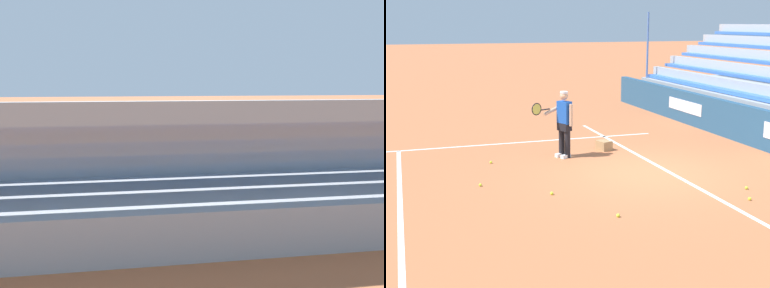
# 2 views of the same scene
# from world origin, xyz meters

# --- Properties ---
(ground_plane) EXTENTS (160.00, 160.00, 0.00)m
(ground_plane) POSITION_xyz_m (0.00, 0.00, 0.00)
(ground_plane) COLOR #B7663D
(court_baseline_white) EXTENTS (12.00, 0.10, 0.01)m
(court_baseline_white) POSITION_xyz_m (0.00, -0.50, 0.00)
(court_baseline_white) COLOR white
(court_baseline_white) RESTS_ON ground
(court_sideline_white) EXTENTS (0.10, 12.00, 0.01)m
(court_sideline_white) POSITION_xyz_m (4.11, 4.00, 0.00)
(court_sideline_white) COLOR white
(court_sideline_white) RESTS_ON ground
(court_service_line_white) EXTENTS (8.22, 0.10, 0.01)m
(court_service_line_white) POSITION_xyz_m (0.00, 5.50, 0.00)
(court_service_line_white) COLOR white
(court_service_line_white) RESTS_ON ground
(tennis_player) EXTENTS (0.57, 1.07, 1.71)m
(tennis_player) POSITION_xyz_m (2.07, 1.42, 0.89)
(tennis_player) COLOR black
(tennis_player) RESTS_ON ground
(ball_box_cardboard) EXTENTS (0.47, 0.40, 0.26)m
(ball_box_cardboard) POSITION_xyz_m (2.47, 0.14, 0.13)
(ball_box_cardboard) COLOR #A87F51
(ball_box_cardboard) RESTS_ON ground
(tennis_ball_far_left) EXTENTS (0.07, 0.07, 0.07)m
(tennis_ball_far_left) POSITION_xyz_m (-0.86, 2.57, 0.03)
(tennis_ball_far_left) COLOR #CCE533
(tennis_ball_far_left) RESTS_ON ground
(tennis_ball_on_baseline) EXTENTS (0.07, 0.07, 0.07)m
(tennis_ball_on_baseline) POSITION_xyz_m (0.18, 3.86, 0.03)
(tennis_ball_on_baseline) COLOR #CCE533
(tennis_ball_on_baseline) RESTS_ON ground
(tennis_ball_by_box) EXTENTS (0.07, 0.07, 0.07)m
(tennis_ball_by_box) POSITION_xyz_m (-2.42, -1.04, 0.03)
(tennis_ball_by_box) COLOR #CCE533
(tennis_ball_by_box) RESTS_ON ground
(tennis_ball_toward_net) EXTENTS (0.07, 0.07, 0.07)m
(tennis_ball_toward_net) POSITION_xyz_m (-2.46, 1.78, 0.03)
(tennis_ball_toward_net) COLOR #CCE533
(tennis_ball_toward_net) RESTS_ON ground
(tennis_ball_midcourt) EXTENTS (0.07, 0.07, 0.07)m
(tennis_ball_midcourt) POSITION_xyz_m (2.01, 3.33, 0.03)
(tennis_ball_midcourt) COLOR #CCE533
(tennis_ball_midcourt) RESTS_ON ground
(tennis_ball_near_player) EXTENTS (0.07, 0.07, 0.07)m
(tennis_ball_near_player) POSITION_xyz_m (-1.79, -1.41, 0.03)
(tennis_ball_near_player) COLOR #CCE533
(tennis_ball_near_player) RESTS_ON ground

